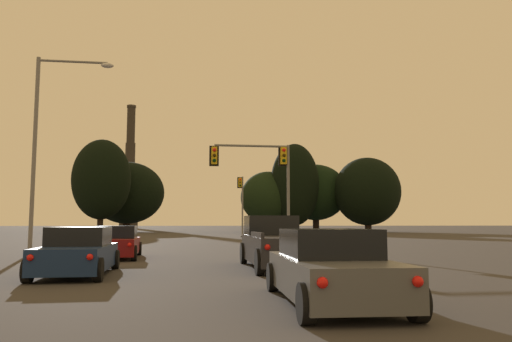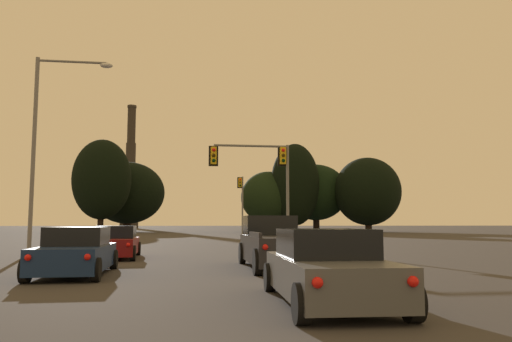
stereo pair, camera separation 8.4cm
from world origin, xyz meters
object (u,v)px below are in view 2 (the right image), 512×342
object	(u,v)px
smokestack	(130,179)
traffic_light_far_right	(241,198)
traffic_light_overhead_right	(262,169)
sedan_left_lane_front	(116,243)
pickup_truck_right_lane_second	(276,244)
sedan_right_lane_third	(327,268)
sedan_left_lane_second	(76,252)
street_lamp	(46,133)

from	to	relation	value
smokestack	traffic_light_far_right	bearing A→B (deg)	-76.97
smokestack	traffic_light_overhead_right	bearing A→B (deg)	-80.14
sedan_left_lane_front	smokestack	world-z (taller)	smokestack
pickup_truck_right_lane_second	sedan_right_lane_third	bearing A→B (deg)	-92.43
sedan_right_lane_third	traffic_light_far_right	bearing A→B (deg)	88.03
sedan_left_lane_front	traffic_light_far_right	distance (m)	34.13
sedan_right_lane_third	traffic_light_overhead_right	world-z (taller)	traffic_light_overhead_right
pickup_truck_right_lane_second	traffic_light_overhead_right	world-z (taller)	traffic_light_overhead_right
traffic_light_overhead_right	smokestack	xyz separation A→B (m)	(-22.45, 129.20, 10.33)
traffic_light_overhead_right	smokestack	size ratio (longest dim) A/B	0.16
sedan_right_lane_third	pickup_truck_right_lane_second	world-z (taller)	pickup_truck_right_lane_second
sedan_left_lane_second	street_lamp	distance (m)	11.84
traffic_light_far_right	traffic_light_overhead_right	xyz separation A→B (m)	(-1.49, -25.76, 0.42)
sedan_right_lane_third	pickup_truck_right_lane_second	size ratio (longest dim) A/B	0.86
sedan_left_lane_front	traffic_light_overhead_right	xyz separation A→B (m)	(7.63, 6.91, 4.16)
smokestack	sedan_right_lane_third	bearing A→B (deg)	-82.14
sedan_right_lane_third	traffic_light_overhead_right	bearing A→B (deg)	87.06
sedan_left_lane_second	sedan_right_lane_third	bearing A→B (deg)	-47.23
pickup_truck_right_lane_second	sedan_left_lane_front	bearing A→B (deg)	138.17
sedan_left_lane_second	sedan_right_lane_third	world-z (taller)	same
sedan_right_lane_third	street_lamp	size ratio (longest dim) A/B	0.48
sedan_left_lane_front	street_lamp	size ratio (longest dim) A/B	0.48
sedan_left_lane_second	smokestack	xyz separation A→B (m)	(-14.68, 143.39, 14.50)
sedan_left_lane_second	traffic_light_overhead_right	distance (m)	16.71
pickup_truck_right_lane_second	traffic_light_overhead_right	xyz separation A→B (m)	(1.41, 12.54, 4.03)
sedan_left_lane_second	street_lamp	size ratio (longest dim) A/B	0.48
traffic_light_overhead_right	traffic_light_far_right	bearing A→B (deg)	86.70
street_lamp	smokestack	world-z (taller)	smokestack
pickup_truck_right_lane_second	sedan_left_lane_front	size ratio (longest dim) A/B	1.16
sedan_right_lane_third	traffic_light_overhead_right	distance (m)	20.88
traffic_light_overhead_right	street_lamp	distance (m)	12.34
sedan_left_lane_front	traffic_light_overhead_right	distance (m)	11.11
sedan_left_lane_second	sedan_right_lane_third	size ratio (longest dim) A/B	1.00
sedan_right_lane_third	pickup_truck_right_lane_second	distance (m)	7.85
sedan_right_lane_third	traffic_light_overhead_right	xyz separation A→B (m)	(1.79, 20.38, 4.16)
sedan_left_lane_second	smokestack	size ratio (longest dim) A/B	0.12
sedan_left_lane_front	traffic_light_far_right	xyz separation A→B (m)	(9.12, 32.68, 3.75)
sedan_right_lane_third	smokestack	xyz separation A→B (m)	(-20.66, 149.58, 14.50)
sedan_left_lane_second	sedan_right_lane_third	xyz separation A→B (m)	(5.98, -6.19, 0.00)
sedan_right_lane_third	pickup_truck_right_lane_second	xyz separation A→B (m)	(0.38, 7.84, 0.14)
traffic_light_far_right	traffic_light_overhead_right	distance (m)	25.81
sedan_right_lane_third	smokestack	size ratio (longest dim) A/B	0.12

